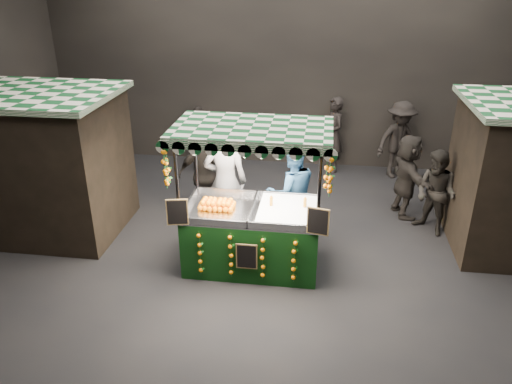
# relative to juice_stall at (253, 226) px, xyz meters

# --- Properties ---
(ground) EXTENTS (12.00, 12.00, 0.00)m
(ground) POSITION_rel_juice_stall_xyz_m (0.38, -0.21, -0.74)
(ground) COLOR black
(ground) RESTS_ON ground
(market_hall) EXTENTS (12.10, 10.10, 5.05)m
(market_hall) POSITION_rel_juice_stall_xyz_m (0.38, -0.21, 2.64)
(market_hall) COLOR black
(market_hall) RESTS_ON ground
(neighbour_stall_left) EXTENTS (3.00, 2.20, 2.60)m
(neighbour_stall_left) POSITION_rel_juice_stall_xyz_m (-4.02, 0.79, 0.57)
(neighbour_stall_left) COLOR black
(neighbour_stall_left) RESTS_ON ground
(juice_stall) EXTENTS (2.47, 1.45, 2.39)m
(juice_stall) POSITION_rel_juice_stall_xyz_m (0.00, 0.00, 0.00)
(juice_stall) COLOR #0B330B
(juice_stall) RESTS_ON ground
(vendor_grey) EXTENTS (0.82, 0.58, 2.10)m
(vendor_grey) POSITION_rel_juice_stall_xyz_m (-0.64, 0.99, 0.31)
(vendor_grey) COLOR slate
(vendor_grey) RESTS_ON ground
(vendor_blue) EXTENTS (1.09, 0.97, 1.85)m
(vendor_blue) POSITION_rel_juice_stall_xyz_m (0.54, 0.94, 0.18)
(vendor_blue) COLOR navy
(vendor_blue) RESTS_ON ground
(shopper_0) EXTENTS (0.82, 0.71, 1.88)m
(shopper_0) POSITION_rel_juice_stall_xyz_m (-3.75, 3.10, 0.20)
(shopper_0) COLOR #2D2624
(shopper_0) RESTS_ON ground
(shopper_1) EXTENTS (0.97, 0.98, 1.59)m
(shopper_1) POSITION_rel_juice_stall_xyz_m (3.10, 1.59, 0.06)
(shopper_1) COLOR black
(shopper_1) RESTS_ON ground
(shopper_2) EXTENTS (0.99, 0.77, 1.57)m
(shopper_2) POSITION_rel_juice_stall_xyz_m (-1.87, 3.95, 0.05)
(shopper_2) COLOR black
(shopper_2) RESTS_ON ground
(shopper_3) EXTENTS (1.33, 1.15, 1.79)m
(shopper_3) POSITION_rel_juice_stall_xyz_m (2.75, 4.23, 0.15)
(shopper_3) COLOR black
(shopper_3) RESTS_ON ground
(shopper_4) EXTENTS (0.91, 0.89, 1.58)m
(shopper_4) POSITION_rel_juice_stall_xyz_m (-4.12, 2.18, 0.05)
(shopper_4) COLOR black
(shopper_4) RESTS_ON ground
(shopper_5) EXTENTS (0.86, 1.61, 1.66)m
(shopper_5) POSITION_rel_juice_stall_xyz_m (2.68, 2.25, 0.09)
(shopper_5) COLOR #2E2925
(shopper_5) RESTS_ON ground
(shopper_6) EXTENTS (0.66, 0.77, 1.79)m
(shopper_6) POSITION_rel_juice_stall_xyz_m (1.26, 4.39, 0.16)
(shopper_6) COLOR black
(shopper_6) RESTS_ON ground
(shopper_7) EXTENTS (1.10, 0.55, 1.80)m
(shopper_7) POSITION_rel_juice_stall_xyz_m (-1.14, 1.59, 0.16)
(shopper_7) COLOR #282420
(shopper_7) RESTS_ON ground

